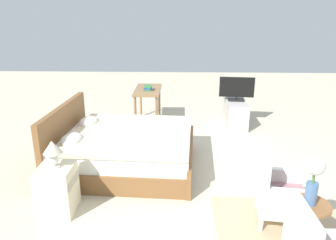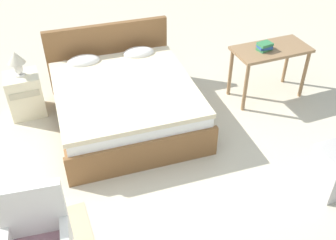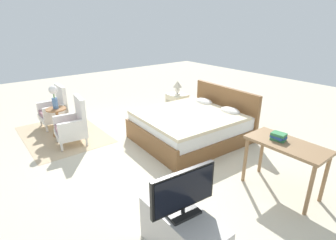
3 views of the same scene
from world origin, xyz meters
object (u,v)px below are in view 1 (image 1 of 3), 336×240
(side_table, at_px, (306,224))
(vanity_desk, at_px, (148,94))
(armchair_by_window_right, at_px, (277,191))
(flower_vase, at_px, (314,176))
(tv_stand, at_px, (235,113))
(table_lamp, at_px, (53,150))
(bed, at_px, (124,149))
(nightstand, at_px, (57,189))
(tv_flatscreen, at_px, (237,89))
(book_stack, at_px, (148,88))

(side_table, distance_m, vanity_desk, 4.34)
(armchair_by_window_right, distance_m, flower_vase, 0.78)
(tv_stand, bearing_deg, armchair_by_window_right, 178.79)
(table_lamp, xyz_separation_m, tv_stand, (3.19, -2.62, -0.54))
(armchair_by_window_right, xyz_separation_m, flower_vase, (-0.58, -0.12, 0.51))
(bed, relative_size, vanity_desk, 2.01)
(bed, bearing_deg, table_lamp, 153.01)
(side_table, height_order, nightstand, side_table)
(nightstand, bearing_deg, bed, -26.97)
(flower_vase, distance_m, nightstand, 2.82)
(tv_stand, distance_m, tv_flatscreen, 0.52)
(table_lamp, distance_m, tv_stand, 4.16)
(bed, xyz_separation_m, vanity_desk, (2.04, -0.19, 0.34))
(vanity_desk, height_order, book_stack, book_stack)
(flower_vase, height_order, book_stack, flower_vase)
(armchair_by_window_right, bearing_deg, bed, 56.43)
(nightstand, relative_size, vanity_desk, 0.56)
(bed, distance_m, vanity_desk, 2.08)
(side_table, distance_m, tv_flatscreen, 3.90)
(tv_flatscreen, bearing_deg, flower_vase, -179.30)
(flower_vase, relative_size, tv_stand, 0.50)
(nightstand, xyz_separation_m, tv_stand, (3.19, -2.62, -0.03))
(book_stack, bearing_deg, table_lamp, 165.39)
(table_lamp, bearing_deg, side_table, -104.36)
(flower_vase, xyz_separation_m, vanity_desk, (3.91, 1.87, -0.25))
(table_lamp, bearing_deg, vanity_desk, -13.84)
(side_table, bearing_deg, tv_flatscreen, 0.70)
(side_table, bearing_deg, bed, 47.84)
(armchair_by_window_right, height_order, table_lamp, armchair_by_window_right)
(armchair_by_window_right, xyz_separation_m, vanity_desk, (3.33, 1.76, 0.26))
(armchair_by_window_right, distance_m, side_table, 0.59)
(nightstand, bearing_deg, side_table, -104.37)
(bed, relative_size, tv_stand, 2.18)
(book_stack, bearing_deg, side_table, -153.80)
(armchair_by_window_right, bearing_deg, nightstand, 87.62)
(bed, relative_size, table_lamp, 6.33)
(table_lamp, bearing_deg, tv_flatscreen, -39.35)
(tv_stand, xyz_separation_m, tv_flatscreen, (0.00, -0.00, 0.52))
(vanity_desk, bearing_deg, armchair_by_window_right, -152.21)
(flower_vase, xyz_separation_m, tv_stand, (3.88, 0.05, -0.63))
(nightstand, xyz_separation_m, book_stack, (3.10, -0.81, 0.51))
(table_lamp, height_order, book_stack, table_lamp)
(side_table, distance_m, table_lamp, 2.79)
(nightstand, height_order, table_lamp, table_lamp)
(armchair_by_window_right, xyz_separation_m, book_stack, (3.20, 1.74, 0.42))
(nightstand, bearing_deg, tv_flatscreen, -39.34)
(nightstand, distance_m, tv_flatscreen, 4.16)
(bed, xyz_separation_m, tv_stand, (2.01, -2.02, -0.03))
(flower_vase, xyz_separation_m, nightstand, (0.68, 2.67, -0.60))
(nightstand, height_order, book_stack, book_stack)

